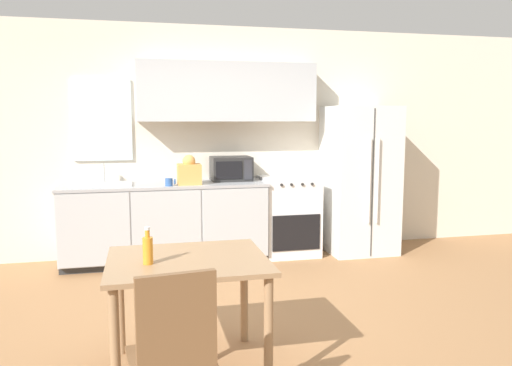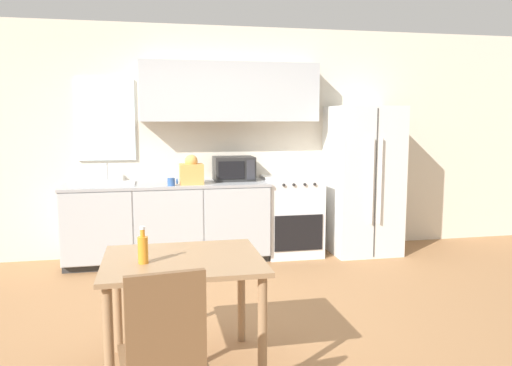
{
  "view_description": "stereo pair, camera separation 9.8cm",
  "coord_description": "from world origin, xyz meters",
  "px_view_note": "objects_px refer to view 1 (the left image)",
  "views": [
    {
      "loc": [
        -0.57,
        -3.73,
        1.62
      ],
      "look_at": [
        0.42,
        0.55,
        1.05
      ],
      "focal_mm": 35.0,
      "sensor_mm": 36.0,
      "label": 1
    },
    {
      "loc": [
        -0.47,
        -3.75,
        1.62
      ],
      "look_at": [
        0.42,
        0.55,
        1.05
      ],
      "focal_mm": 35.0,
      "sensor_mm": 36.0,
      "label": 2
    }
  ],
  "objects_px": {
    "dining_table": "(188,276)",
    "drink_bottle": "(148,249)",
    "microwave": "(231,169)",
    "coffee_mug": "(170,182)",
    "dining_chair_near": "(174,349)",
    "oven_range": "(289,216)",
    "refrigerator": "(359,180)"
  },
  "relations": [
    {
      "from": "dining_table",
      "to": "drink_bottle",
      "type": "relative_size",
      "value": 4.34
    },
    {
      "from": "microwave",
      "to": "coffee_mug",
      "type": "bearing_deg",
      "value": -155.46
    },
    {
      "from": "dining_chair_near",
      "to": "drink_bottle",
      "type": "distance_m",
      "value": 0.79
    },
    {
      "from": "oven_range",
      "to": "dining_table",
      "type": "relative_size",
      "value": 0.94
    },
    {
      "from": "drink_bottle",
      "to": "oven_range",
      "type": "bearing_deg",
      "value": 57.52
    },
    {
      "from": "coffee_mug",
      "to": "drink_bottle",
      "type": "relative_size",
      "value": 0.49
    },
    {
      "from": "coffee_mug",
      "to": "drink_bottle",
      "type": "height_order",
      "value": "coffee_mug"
    },
    {
      "from": "oven_range",
      "to": "dining_table",
      "type": "xyz_separation_m",
      "value": [
        -1.44,
        -2.57,
        0.17
      ]
    },
    {
      "from": "oven_range",
      "to": "drink_bottle",
      "type": "relative_size",
      "value": 4.09
    },
    {
      "from": "refrigerator",
      "to": "coffee_mug",
      "type": "height_order",
      "value": "refrigerator"
    },
    {
      "from": "drink_bottle",
      "to": "dining_table",
      "type": "bearing_deg",
      "value": 15.22
    },
    {
      "from": "microwave",
      "to": "dining_chair_near",
      "type": "bearing_deg",
      "value": -104.53
    },
    {
      "from": "dining_table",
      "to": "dining_chair_near",
      "type": "bearing_deg",
      "value": -100.02
    },
    {
      "from": "refrigerator",
      "to": "drink_bottle",
      "type": "bearing_deg",
      "value": -134.66
    },
    {
      "from": "dining_table",
      "to": "dining_chair_near",
      "type": "relative_size",
      "value": 1.06
    },
    {
      "from": "coffee_mug",
      "to": "drink_bottle",
      "type": "xyz_separation_m",
      "value": [
        -0.27,
        -2.4,
        -0.11
      ]
    },
    {
      "from": "refrigerator",
      "to": "microwave",
      "type": "xyz_separation_m",
      "value": [
        -1.55,
        0.15,
        0.16
      ]
    },
    {
      "from": "dining_chair_near",
      "to": "dining_table",
      "type": "bearing_deg",
      "value": 72.47
    },
    {
      "from": "dining_chair_near",
      "to": "microwave",
      "type": "bearing_deg",
      "value": 67.95
    },
    {
      "from": "drink_bottle",
      "to": "coffee_mug",
      "type": "bearing_deg",
      "value": 83.65
    },
    {
      "from": "refrigerator",
      "to": "dining_table",
      "type": "relative_size",
      "value": 1.78
    },
    {
      "from": "oven_range",
      "to": "drink_bottle",
      "type": "xyz_separation_m",
      "value": [
        -1.68,
        -2.64,
        0.37
      ]
    },
    {
      "from": "oven_range",
      "to": "dining_chair_near",
      "type": "bearing_deg",
      "value": -115.11
    },
    {
      "from": "coffee_mug",
      "to": "dining_chair_near",
      "type": "distance_m",
      "value": 3.15
    },
    {
      "from": "coffee_mug",
      "to": "oven_range",
      "type": "bearing_deg",
      "value": 9.65
    },
    {
      "from": "refrigerator",
      "to": "coffee_mug",
      "type": "distance_m",
      "value": 2.29
    },
    {
      "from": "microwave",
      "to": "dining_chair_near",
      "type": "distance_m",
      "value": 3.61
    },
    {
      "from": "refrigerator",
      "to": "dining_chair_near",
      "type": "bearing_deg",
      "value": -126.51
    },
    {
      "from": "oven_range",
      "to": "dining_table",
      "type": "distance_m",
      "value": 2.95
    },
    {
      "from": "refrigerator",
      "to": "dining_table",
      "type": "distance_m",
      "value": 3.42
    },
    {
      "from": "coffee_mug",
      "to": "dining_chair_near",
      "type": "xyz_separation_m",
      "value": [
        -0.16,
        -3.12,
        -0.41
      ]
    },
    {
      "from": "microwave",
      "to": "coffee_mug",
      "type": "relative_size",
      "value": 4.15
    }
  ]
}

